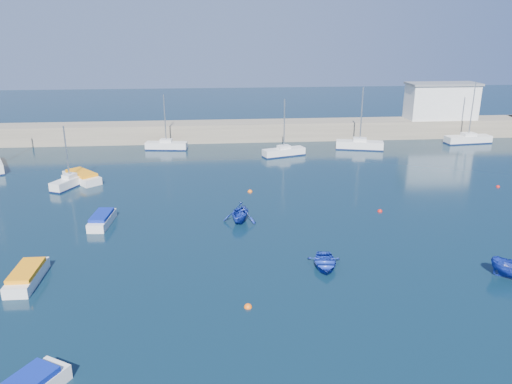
{
  "coord_description": "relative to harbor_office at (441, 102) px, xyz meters",
  "views": [
    {
      "loc": [
        -4.13,
        -25.6,
        15.9
      ],
      "look_at": [
        -0.28,
        16.93,
        1.6
      ],
      "focal_mm": 35.0,
      "sensor_mm": 36.0,
      "label": 1
    }
  ],
  "objects": [
    {
      "name": "harbor_office",
      "position": [
        0.0,
        0.0,
        0.0
      ],
      "size": [
        10.0,
        4.0,
        5.0
      ],
      "primitive_type": "cube",
      "color": "silver",
      "rests_on": "back_wall"
    },
    {
      "name": "dinghy_center",
      "position": [
        -26.59,
        -41.09,
        -4.76
      ],
      "size": [
        2.75,
        3.53,
        0.67
      ],
      "primitive_type": "imported",
      "rotation": [
        0.0,
        0.0,
        -0.14
      ],
      "color": "navy",
      "rests_on": "ground"
    },
    {
      "name": "ground",
      "position": [
        -30.0,
        -46.0,
        -5.1
      ],
      "size": [
        220.0,
        220.0,
        0.0
      ],
      "primitive_type": "plane",
      "color": "black",
      "rests_on": "ground"
    },
    {
      "name": "buoy_1",
      "position": [
        -19.24,
        -30.84,
        -5.1
      ],
      "size": [
        0.44,
        0.44,
        0.44
      ],
      "primitive_type": "sphere",
      "color": "red",
      "rests_on": "ground"
    },
    {
      "name": "sailboat_5",
      "position": [
        -40.23,
        -5.16,
        -4.54
      ],
      "size": [
        5.67,
        2.28,
        7.34
      ],
      "rotation": [
        0.0,
        0.0,
        1.43
      ],
      "color": "silver",
      "rests_on": "ground"
    },
    {
      "name": "dinghy_left",
      "position": [
        -31.91,
        -32.15,
        -4.24
      ],
      "size": [
        3.68,
        3.97,
        1.72
      ],
      "primitive_type": "imported",
      "rotation": [
        0.0,
        0.0,
        -0.31
      ],
      "color": "navy",
      "rests_on": "ground"
    },
    {
      "name": "sailboat_8",
      "position": [
        2.13,
        -5.14,
        -4.52
      ],
      "size": [
        6.7,
        2.5,
        8.58
      ],
      "rotation": [
        0.0,
        0.0,
        1.67
      ],
      "color": "silver",
      "rests_on": "ground"
    },
    {
      "name": "back_wall",
      "position": [
        -30.0,
        0.0,
        -3.8
      ],
      "size": [
        96.0,
        4.5,
        2.6
      ],
      "primitive_type": "cube",
      "color": "gray",
      "rests_on": "ground"
    },
    {
      "name": "buoy_4",
      "position": [
        -4.72,
        -24.96,
        -5.1
      ],
      "size": [
        0.39,
        0.39,
        0.39
      ],
      "primitive_type": "sphere",
      "color": "red",
      "rests_on": "ground"
    },
    {
      "name": "buoy_3",
      "position": [
        -30.44,
        -24.22,
        -5.1
      ],
      "size": [
        0.48,
        0.48,
        0.48
      ],
      "primitive_type": "sphere",
      "color": "#FF5E0D",
      "rests_on": "ground"
    },
    {
      "name": "sailboat_6",
      "position": [
        -24.98,
        -10.06,
        -4.56
      ],
      "size": [
        5.68,
        3.18,
        7.27
      ],
      "rotation": [
        0.0,
        0.0,
        1.89
      ],
      "color": "silver",
      "rests_on": "ground"
    },
    {
      "name": "motorboat_0",
      "position": [
        -46.35,
        -41.42,
        -4.63
      ],
      "size": [
        1.59,
        4.46,
        1.0
      ],
      "rotation": [
        0.0,
        0.0,
        -0.01
      ],
      "color": "silver",
      "rests_on": "ground"
    },
    {
      "name": "sailboat_7",
      "position": [
        -14.27,
        -7.35,
        -4.48
      ],
      "size": [
        6.45,
        3.24,
        8.25
      ],
      "rotation": [
        0.0,
        0.0,
        1.32
      ],
      "color": "silver",
      "rests_on": "ground"
    },
    {
      "name": "buoy_0",
      "position": [
        -32.27,
        -45.78,
        -5.1
      ],
      "size": [
        0.48,
        0.48,
        0.48
      ],
      "primitive_type": "sphere",
      "color": "#FF5E0D",
      "rests_on": "ground"
    },
    {
      "name": "motorboat_2",
      "position": [
        -48.12,
        -18.99,
        -4.59
      ],
      "size": [
        4.81,
        5.18,
        1.08
      ],
      "rotation": [
        0.0,
        0.0,
        0.71
      ],
      "color": "silver",
      "rests_on": "ground"
    },
    {
      "name": "sailboat_3",
      "position": [
        -48.86,
        -20.84,
        -4.55
      ],
      "size": [
        3.24,
        4.8,
        6.38
      ],
      "rotation": [
        0.0,
        0.0,
        -0.45
      ],
      "color": "silver",
      "rests_on": "ground"
    },
    {
      "name": "motorboat_1",
      "position": [
        -43.5,
        -31.71,
        -4.64
      ],
      "size": [
        1.76,
        4.11,
        0.98
      ],
      "rotation": [
        0.0,
        0.0,
        -0.09
      ],
      "color": "silver",
      "rests_on": "ground"
    }
  ]
}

